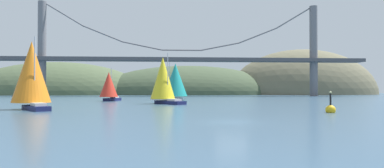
{
  "coord_description": "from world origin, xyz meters",
  "views": [
    {
      "loc": [
        -5.17,
        -27.55,
        2.65
      ],
      "look_at": [
        0.0,
        43.95,
        3.65
      ],
      "focal_mm": 32.53,
      "sensor_mm": 36.0,
      "label": 1
    }
  ],
  "objects_px": {
    "sailboat_orange_sail": "(32,73)",
    "channel_buoy": "(331,109)",
    "sailboat_yellow_sail": "(163,79)",
    "sailboat_teal_sail": "(175,81)",
    "sailboat_scarlet_sail": "(109,86)"
  },
  "relations": [
    {
      "from": "sailboat_orange_sail",
      "to": "sailboat_yellow_sail",
      "type": "height_order",
      "value": "sailboat_orange_sail"
    },
    {
      "from": "sailboat_teal_sail",
      "to": "sailboat_yellow_sail",
      "type": "xyz_separation_m",
      "value": [
        -2.53,
        -19.2,
        -0.21
      ]
    },
    {
      "from": "sailboat_orange_sail",
      "to": "channel_buoy",
      "type": "distance_m",
      "value": 36.87
    },
    {
      "from": "sailboat_yellow_sail",
      "to": "sailboat_orange_sail",
      "type": "bearing_deg",
      "value": -137.26
    },
    {
      "from": "sailboat_teal_sail",
      "to": "sailboat_orange_sail",
      "type": "relative_size",
      "value": 1.02
    },
    {
      "from": "sailboat_orange_sail",
      "to": "sailboat_scarlet_sail",
      "type": "distance_m",
      "value": 30.35
    },
    {
      "from": "sailboat_teal_sail",
      "to": "sailboat_orange_sail",
      "type": "xyz_separation_m",
      "value": [
        -19.29,
        -34.69,
        0.11
      ]
    },
    {
      "from": "sailboat_teal_sail",
      "to": "sailboat_orange_sail",
      "type": "height_order",
      "value": "sailboat_orange_sail"
    },
    {
      "from": "sailboat_yellow_sail",
      "to": "channel_buoy",
      "type": "relative_size",
      "value": 3.4
    },
    {
      "from": "channel_buoy",
      "to": "sailboat_scarlet_sail",
      "type": "bearing_deg",
      "value": 128.38
    },
    {
      "from": "sailboat_teal_sail",
      "to": "sailboat_scarlet_sail",
      "type": "height_order",
      "value": "sailboat_teal_sail"
    },
    {
      "from": "sailboat_teal_sail",
      "to": "channel_buoy",
      "type": "height_order",
      "value": "sailboat_teal_sail"
    },
    {
      "from": "sailboat_teal_sail",
      "to": "sailboat_yellow_sail",
      "type": "bearing_deg",
      "value": -97.5
    },
    {
      "from": "sailboat_orange_sail",
      "to": "sailboat_yellow_sail",
      "type": "xyz_separation_m",
      "value": [
        16.76,
        15.49,
        -0.32
      ]
    },
    {
      "from": "sailboat_teal_sail",
      "to": "sailboat_yellow_sail",
      "type": "distance_m",
      "value": 19.37
    }
  ]
}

